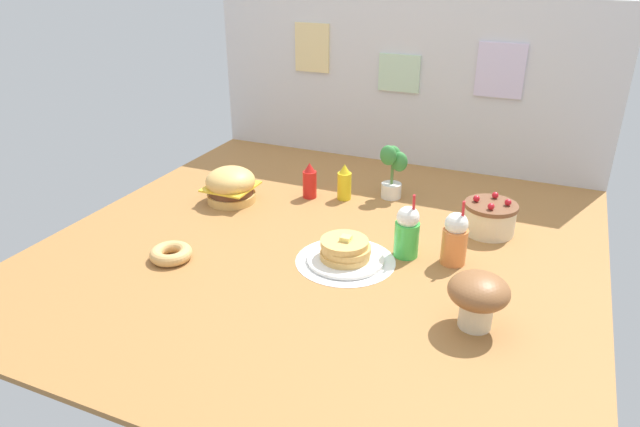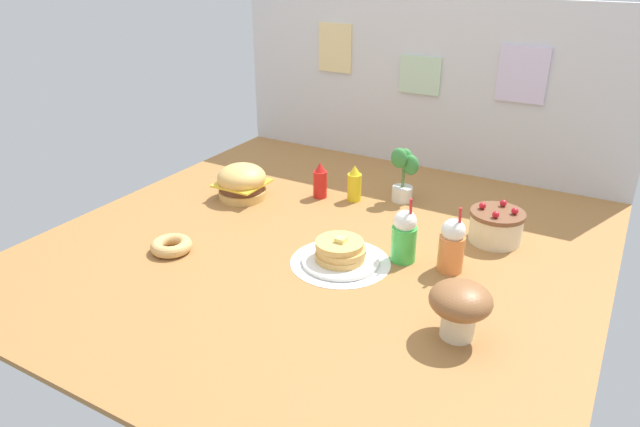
# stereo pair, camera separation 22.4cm
# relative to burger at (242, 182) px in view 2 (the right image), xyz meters

# --- Properties ---
(ground_plane) EXTENTS (2.08, 2.11, 0.02)m
(ground_plane) POSITION_rel_burger_xyz_m (0.55, -0.22, -0.09)
(ground_plane) COLOR #9E6B38
(back_wall) EXTENTS (2.08, 0.04, 0.86)m
(back_wall) POSITION_rel_burger_xyz_m (0.55, 0.83, 0.36)
(back_wall) COLOR silver
(back_wall) RESTS_ON ground_plane
(doily_mat) EXTENTS (0.37, 0.37, 0.00)m
(doily_mat) POSITION_rel_burger_xyz_m (0.68, -0.31, -0.08)
(doily_mat) COLOR white
(doily_mat) RESTS_ON ground_plane
(burger) EXTENTS (0.23, 0.23, 0.16)m
(burger) POSITION_rel_burger_xyz_m (0.00, 0.00, 0.00)
(burger) COLOR #DBA859
(burger) RESTS_ON ground_plane
(pancake_stack) EXTENTS (0.29, 0.29, 0.10)m
(pancake_stack) POSITION_rel_burger_xyz_m (0.68, -0.31, -0.04)
(pancake_stack) COLOR white
(pancake_stack) RESTS_ON doily_mat
(layer_cake) EXTENTS (0.21, 0.21, 0.15)m
(layer_cake) POSITION_rel_burger_xyz_m (1.13, 0.15, -0.01)
(layer_cake) COLOR beige
(layer_cake) RESTS_ON ground_plane
(ketchup_bottle) EXTENTS (0.06, 0.06, 0.17)m
(ketchup_bottle) POSITION_rel_burger_xyz_m (0.31, 0.19, 0.00)
(ketchup_bottle) COLOR red
(ketchup_bottle) RESTS_ON ground_plane
(mustard_bottle) EXTENTS (0.06, 0.06, 0.17)m
(mustard_bottle) POSITION_rel_burger_xyz_m (0.47, 0.23, 0.00)
(mustard_bottle) COLOR yellow
(mustard_bottle) RESTS_ON ground_plane
(cream_soda_cup) EXTENTS (0.09, 0.09, 0.26)m
(cream_soda_cup) POSITION_rel_burger_xyz_m (0.88, -0.18, 0.02)
(cream_soda_cup) COLOR green
(cream_soda_cup) RESTS_ON ground_plane
(orange_float_cup) EXTENTS (0.09, 0.09, 0.26)m
(orange_float_cup) POSITION_rel_burger_xyz_m (1.05, -0.16, 0.02)
(orange_float_cup) COLOR orange
(orange_float_cup) RESTS_ON ground_plane
(donut_pink_glaze) EXTENTS (0.16, 0.16, 0.05)m
(donut_pink_glaze) POSITION_rel_burger_xyz_m (0.08, -0.56, -0.05)
(donut_pink_glaze) COLOR tan
(donut_pink_glaze) RESTS_ON ground_plane
(potted_plant) EXTENTS (0.12, 0.10, 0.26)m
(potted_plant) POSITION_rel_burger_xyz_m (0.66, 0.34, 0.06)
(potted_plant) COLOR white
(potted_plant) RESTS_ON ground_plane
(mushroom_stool) EXTENTS (0.19, 0.19, 0.18)m
(mushroom_stool) POSITION_rel_burger_xyz_m (1.19, -0.53, 0.03)
(mushroom_stool) COLOR beige
(mushroom_stool) RESTS_ON ground_plane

